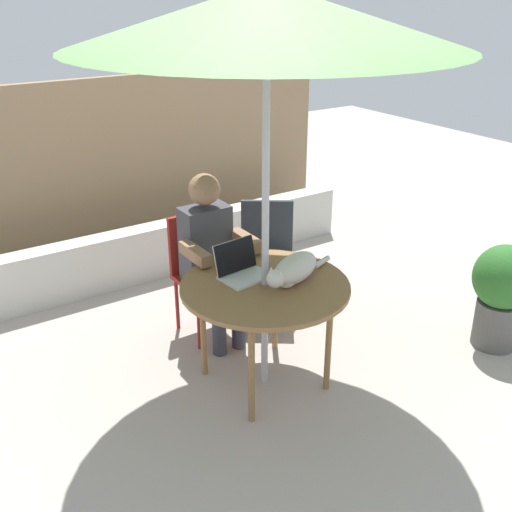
# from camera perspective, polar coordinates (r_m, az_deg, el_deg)

# --- Properties ---
(ground_plane) EXTENTS (14.00, 14.00, 0.00)m
(ground_plane) POSITION_cam_1_polar(r_m,az_deg,el_deg) (4.13, 0.78, -11.55)
(ground_plane) COLOR #ADA399
(fence_back) EXTENTS (4.55, 0.08, 1.66)m
(fence_back) POSITION_cam_1_polar(r_m,az_deg,el_deg) (5.84, -13.45, 7.88)
(fence_back) COLOR #937756
(fence_back) RESTS_ON ground
(planter_wall_low) EXTENTS (4.09, 0.20, 0.47)m
(planter_wall_low) POSITION_cam_1_polar(r_m,az_deg,el_deg) (5.45, -10.28, 0.29)
(planter_wall_low) COLOR beige
(planter_wall_low) RESTS_ON ground
(patio_table) EXTENTS (1.05, 1.05, 0.72)m
(patio_table) POSITION_cam_1_polar(r_m,az_deg,el_deg) (3.78, 0.84, -3.38)
(patio_table) COLOR olive
(patio_table) RESTS_ON ground
(patio_umbrella) EXTENTS (2.15, 2.15, 2.42)m
(patio_umbrella) POSITION_cam_1_polar(r_m,az_deg,el_deg) (3.35, 1.02, 21.48)
(patio_umbrella) COLOR #B7B7BC
(patio_umbrella) RESTS_ON ground
(chair_occupied) EXTENTS (0.40, 0.40, 0.90)m
(chair_occupied) POSITION_cam_1_polar(r_m,az_deg,el_deg) (4.48, -5.18, -0.75)
(chair_occupied) COLOR maroon
(chair_occupied) RESTS_ON ground
(chair_empty) EXTENTS (0.56, 0.56, 0.90)m
(chair_empty) POSITION_cam_1_polar(r_m,az_deg,el_deg) (4.69, 1.01, 0.58)
(chair_empty) COLOR #33383F
(chair_empty) RESTS_ON ground
(person_seated) EXTENTS (0.48, 0.48, 1.24)m
(person_seated) POSITION_cam_1_polar(r_m,az_deg,el_deg) (4.28, -4.24, 0.55)
(person_seated) COLOR #3F3F47
(person_seated) RESTS_ON ground
(laptop) EXTENTS (0.32, 0.28, 0.21)m
(laptop) POSITION_cam_1_polar(r_m,az_deg,el_deg) (3.84, -1.48, -0.97)
(laptop) COLOR silver
(laptop) RESTS_ON patio_table
(cat) EXTENTS (0.63, 0.32, 0.17)m
(cat) POSITION_cam_1_polar(r_m,az_deg,el_deg) (3.75, 3.51, -1.29)
(cat) COLOR silver
(cat) RESTS_ON patio_table
(potted_plant_near_fence) EXTENTS (0.43, 0.43, 0.78)m
(potted_plant_near_fence) POSITION_cam_1_polar(r_m,az_deg,el_deg) (4.62, 22.01, -2.99)
(potted_plant_near_fence) COLOR #595654
(potted_plant_near_fence) RESTS_ON ground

